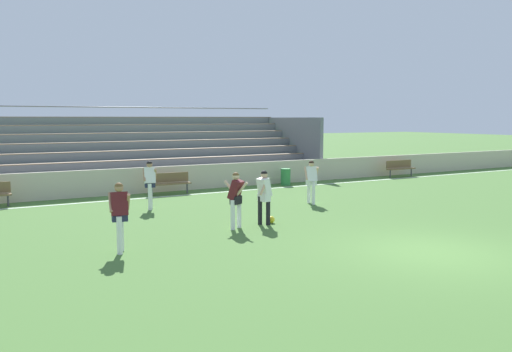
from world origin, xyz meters
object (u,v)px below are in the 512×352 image
Objects in this scene: trash_bin at (286,177)px; soccer_ball at (271,220)px; player_dark_dropping_back at (236,195)px; bleacher_stand at (116,149)px; bench_centre_sideline at (400,167)px; player_dark_pressing_high at (120,211)px; player_white_wide_left at (311,178)px; player_white_overlapping at (150,181)px; bench_near_wall_gap at (169,181)px; player_white_challenging at (264,193)px.

soccer_ball is at bearing -125.36° from trash_bin.
player_dark_dropping_back is at bearing -130.81° from trash_bin.
bleacher_stand reaches higher than bench_centre_sideline.
bleacher_stand is 13.41m from player_dark_pressing_high.
bleacher_stand reaches higher than player_dark_dropping_back.
player_white_wide_left is (-2.10, -5.06, 0.57)m from trash_bin.
bench_centre_sideline is 1.05× the size of player_white_overlapping.
player_white_wide_left is 4.04m from soccer_ball.
player_white_wide_left is (5.63, -1.78, -0.06)m from player_white_overlapping.
bleacher_stand is 8.29m from trash_bin.
bleacher_stand is 15.01m from bench_centre_sideline.
bleacher_stand is 11.40× the size of bench_near_wall_gap.
player_white_wide_left is at bearing -152.30° from bench_centre_sideline.
bleacher_stand reaches higher than player_white_challenging.
player_white_wide_left reaches higher than bench_near_wall_gap.
player_white_overlapping is 5.91m from player_white_wide_left.
player_white_wide_left is 7.39× the size of soccer_ball.
bench_near_wall_gap is 8.18× the size of soccer_ball.
bench_centre_sideline is 1.10× the size of player_white_challenging.
player_white_overlapping is 5.92m from player_dark_pressing_high.
bleacher_stand is 11.98m from soccer_ball.
bench_near_wall_gap is at bearing 63.23° from player_dark_pressing_high.
bench_centre_sideline is at bearing 28.35° from player_dark_dropping_back.
trash_bin is (6.94, -4.33, -1.29)m from bleacher_stand.
player_white_overlapping is at bearing -157.03° from trash_bin.
player_dark_pressing_high reaches higher than player_white_challenging.
soccer_ball is (-5.27, -7.43, -0.29)m from trash_bin.
player_dark_pressing_high is at bearing -163.93° from player_dark_dropping_back.
bench_near_wall_gap reaches higher than soccer_ball.
player_white_overlapping reaches higher than soccer_ball.
bleacher_stand is 12.50× the size of player_white_challenging.
bench_centre_sideline is 14.90m from player_white_challenging.
player_white_overlapping is 4.91m from soccer_ball.
player_dark_dropping_back is at bearing -171.97° from soccer_ball.
trash_bin is (5.89, 0.10, -0.15)m from bench_near_wall_gap.
bench_near_wall_gap is at bearing 59.86° from player_white_overlapping.
player_white_overlapping reaches higher than player_dark_pressing_high.
player_dark_dropping_back is at bearing -95.19° from bench_near_wall_gap.
player_white_wide_left is at bearing 36.75° from soccer_ball.
player_dark_dropping_back is 1.02× the size of player_white_wide_left.
player_white_overlapping is at bearing -120.14° from bench_near_wall_gap.
soccer_ball is (1.67, -11.76, -1.58)m from bleacher_stand.
bleacher_stand is at bearing 84.06° from player_white_overlapping.
player_dark_dropping_back is at bearing -151.65° from bench_centre_sideline.
bleacher_stand reaches higher than soccer_ball.
trash_bin is 0.48× the size of player_white_challenging.
player_white_challenging is 0.92m from soccer_ball.
bleacher_stand is 25.88× the size of trash_bin.
player_white_overlapping is at bearing 105.00° from player_dark_dropping_back.
bench_centre_sideline is 1.06× the size of player_dark_pressing_high.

